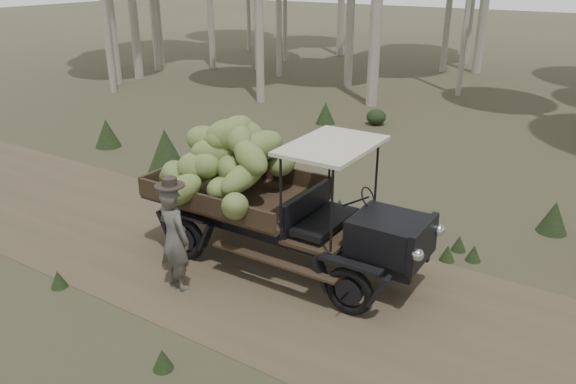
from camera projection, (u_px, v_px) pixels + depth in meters
ground at (271, 277)px, 9.32m from camera, size 120.00×120.00×0.00m
dirt_track at (271, 276)px, 9.31m from camera, size 70.00×4.00×0.01m
banana_truck at (249, 176)px, 9.47m from camera, size 5.23×2.53×2.51m
farmer at (174, 237)px, 8.71m from camera, size 0.69×0.53×1.87m
undergrowth at (228, 338)px, 6.95m from camera, size 21.63×22.90×1.37m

